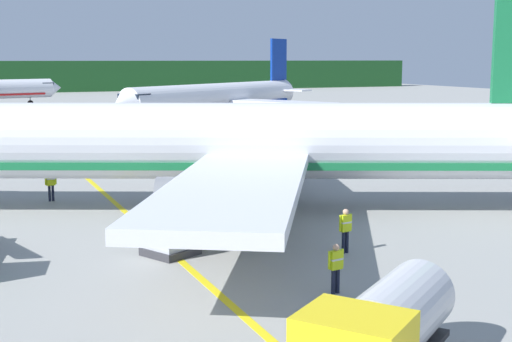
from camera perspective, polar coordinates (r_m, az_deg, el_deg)
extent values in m
cube|color=#999993|center=(57.66, -15.83, 1.05)|extent=(240.00, 320.00, 0.20)
cylinder|color=silver|center=(35.52, -4.32, 2.44)|extent=(34.52, 17.86, 3.80)
cube|color=silver|center=(26.47, -1.61, -1.25)|extent=(12.06, 16.29, 0.50)
cylinder|color=slate|center=(29.50, -4.91, -2.59)|extent=(3.81, 3.29, 2.20)
cube|color=silver|center=(44.57, -0.77, 2.95)|extent=(9.40, 16.70, 0.50)
cylinder|color=slate|center=(42.08, -3.30, 0.92)|extent=(3.81, 3.29, 2.20)
cube|color=#19723F|center=(35.66, -4.30, 0.78)|extent=(31.15, 16.25, 0.36)
cylinder|color=black|center=(33.34, -2.06, -3.11)|extent=(1.15, 0.76, 1.10)
cylinder|color=gray|center=(33.19, -2.06, -1.76)|extent=(0.20, 0.20, 0.50)
cylinder|color=black|center=(38.44, -1.72, -1.48)|extent=(1.15, 0.76, 1.10)
cylinder|color=gray|center=(38.30, -1.73, -0.30)|extent=(0.20, 0.20, 0.50)
cylinder|color=white|center=(86.02, -3.12, 5.99)|extent=(27.56, 20.04, 3.27)
cone|color=white|center=(73.32, -10.78, 5.32)|extent=(3.45, 3.74, 3.11)
cone|color=white|center=(100.13, 2.62, 6.62)|extent=(3.84, 3.85, 2.78)
cube|color=#192333|center=(74.65, -9.79, 5.98)|extent=(3.27, 3.46, 0.52)
cube|color=white|center=(83.14, 2.00, 5.50)|extent=(10.12, 14.12, 0.43)
cylinder|color=slate|center=(83.14, 0.05, 4.79)|extent=(3.35, 3.11, 1.90)
cube|color=white|center=(92.22, -6.46, 5.79)|extent=(12.02, 13.23, 0.43)
cylinder|color=slate|center=(89.60, -5.91, 5.05)|extent=(3.35, 3.11, 1.90)
cube|color=navy|center=(97.75, 1.83, 8.97)|extent=(3.32, 2.37, 5.60)
cube|color=white|center=(97.84, 1.82, 6.57)|extent=(7.29, 8.97, 0.21)
cube|color=navy|center=(86.07, -3.11, 5.39)|extent=(24.90, 18.17, 0.31)
cylinder|color=black|center=(77.01, -8.28, 3.66)|extent=(0.95, 0.78, 0.95)
cylinder|color=gray|center=(76.95, -8.29, 4.17)|extent=(0.17, 0.17, 0.43)
cylinder|color=black|center=(85.95, -1.38, 4.30)|extent=(0.95, 0.78, 0.95)
cylinder|color=gray|center=(85.90, -1.39, 4.76)|extent=(0.17, 0.17, 0.43)
cylinder|color=black|center=(88.55, -3.79, 4.42)|extent=(0.95, 0.78, 0.95)
cylinder|color=gray|center=(88.50, -3.79, 4.87)|extent=(0.17, 0.17, 0.43)
cone|color=silver|center=(123.23, -15.86, 6.48)|extent=(2.63, 3.30, 2.88)
cube|color=#192333|center=(122.53, -16.63, 6.75)|extent=(2.54, 3.00, 0.48)
cylinder|color=black|center=(121.69, -17.73, 5.25)|extent=(0.92, 0.51, 0.88)
cylinder|color=gray|center=(121.65, -17.74, 5.55)|extent=(0.16, 0.16, 0.40)
cylinder|color=silver|center=(17.66, 11.40, -11.23)|extent=(3.99, 3.62, 1.80)
cube|color=#333338|center=(27.92, -6.92, -6.42)|extent=(2.32, 2.32, 0.30)
cube|color=#B2B7C1|center=(27.68, -6.96, -4.47)|extent=(2.06, 2.06, 1.66)
cube|color=#B2B7C1|center=(27.92, -7.73, -2.94)|extent=(1.67, 1.25, 0.56)
cylinder|color=#191E33|center=(28.17, 7.34, -5.68)|extent=(0.14, 0.14, 0.88)
cylinder|color=#191E33|center=(28.06, 7.06, -5.74)|extent=(0.14, 0.14, 0.88)
cube|color=#CCE519|center=(27.93, 7.23, -4.19)|extent=(0.47, 0.30, 0.66)
cube|color=silver|center=(27.92, 7.23, -4.12)|extent=(0.48, 0.31, 0.06)
sphere|color=tan|center=(27.83, 7.25, -3.29)|extent=(0.24, 0.24, 0.24)
cylinder|color=#CCE519|center=(28.10, 7.65, -4.05)|extent=(0.09, 0.09, 0.63)
cylinder|color=#CCE519|center=(27.75, 6.81, -4.20)|extent=(0.09, 0.09, 0.63)
cylinder|color=#191E33|center=(23.34, 6.25, -8.86)|extent=(0.14, 0.14, 0.82)
cylinder|color=#191E33|center=(23.45, 6.60, -8.78)|extent=(0.14, 0.14, 0.82)
cube|color=#CCE519|center=(23.19, 6.45, -7.13)|extent=(0.47, 0.29, 0.61)
cube|color=silver|center=(23.18, 6.46, -7.06)|extent=(0.48, 0.30, 0.06)
sphere|color=tan|center=(23.08, 6.47, -6.14)|extent=(0.22, 0.22, 0.22)
cylinder|color=#CCE519|center=(23.02, 5.93, -7.17)|extent=(0.09, 0.09, 0.58)
cylinder|color=#CCE519|center=(23.35, 6.97, -6.95)|extent=(0.09, 0.09, 0.58)
cylinder|color=#191E33|center=(39.46, -16.30, -1.75)|extent=(0.14, 0.14, 0.86)
cylinder|color=#191E33|center=(39.50, -16.05, -1.72)|extent=(0.14, 0.14, 0.86)
cube|color=#CCE519|center=(39.35, -16.23, -0.66)|extent=(0.47, 0.28, 0.64)
cube|color=silver|center=(39.34, -16.23, -0.61)|extent=(0.48, 0.29, 0.06)
sphere|color=tan|center=(39.28, -16.25, -0.03)|extent=(0.23, 0.23, 0.23)
cylinder|color=#CCE519|center=(39.28, -16.61, -0.64)|extent=(0.09, 0.09, 0.61)
cylinder|color=#CCE519|center=(39.41, -15.85, -0.58)|extent=(0.09, 0.09, 0.61)
cube|color=yellow|center=(30.35, -8.04, -5.47)|extent=(0.30, 60.00, 0.01)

